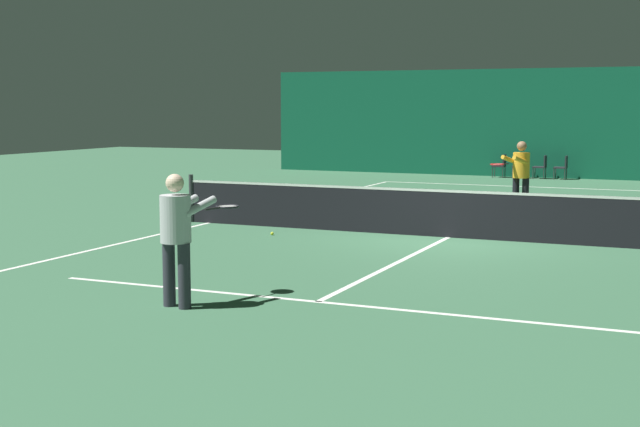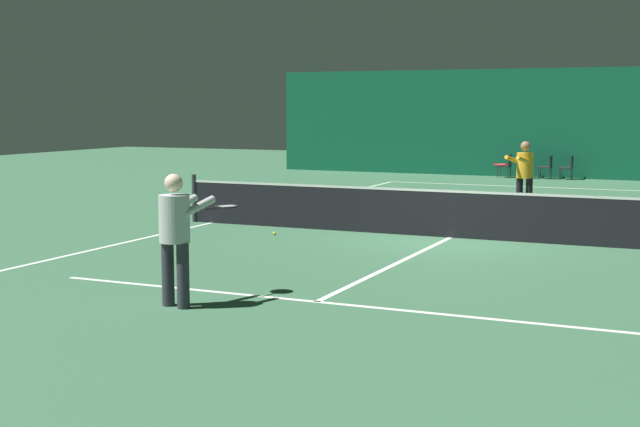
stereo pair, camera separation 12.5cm
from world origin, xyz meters
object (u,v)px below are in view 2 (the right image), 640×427
object	(u,v)px
player_far	(524,172)
tennis_ball	(274,233)
courtside_chair_3	(568,166)
courtside_chair_2	(547,165)
courtside_chair_0	(506,164)
tennis_net	(451,212)
courtside_chair_1	(527,165)
player_near	(177,230)

from	to	relation	value
player_far	tennis_ball	size ratio (longest dim) A/B	26.50
courtside_chair_3	player_far	bearing A→B (deg)	3.17
courtside_chair_2	courtside_chair_0	bearing A→B (deg)	-90.00
tennis_net	courtside_chair_3	bearing A→B (deg)	90.41
courtside_chair_2	tennis_ball	distance (m)	16.66
courtside_chair_0	courtside_chair_3	bearing A→B (deg)	90.00
courtside_chair_0	tennis_net	bearing A→B (deg)	8.56
courtside_chair_0	tennis_ball	distance (m)	16.50
tennis_net	courtside_chair_1	bearing A→B (deg)	95.87
courtside_chair_0	courtside_chair_1	bearing A→B (deg)	90.00
courtside_chair_1	tennis_ball	bearing A→B (deg)	-6.15
courtside_chair_0	courtside_chair_3	size ratio (longest dim) A/B	1.00
courtside_chair_1	courtside_chair_2	distance (m)	0.73
player_far	courtside_chair_0	world-z (taller)	player_far
tennis_net	player_far	size ratio (longest dim) A/B	6.86
courtside_chair_2	player_near	bearing A→B (deg)	-1.75
courtside_chair_1	tennis_ball	size ratio (longest dim) A/B	12.73
courtside_chair_0	tennis_ball	bearing A→B (deg)	-3.62
courtside_chair_0	tennis_ball	xyz separation A→B (m)	(-1.04, -16.46, -0.45)
tennis_net	tennis_ball	xyz separation A→B (m)	(-3.35, -1.12, -0.48)
courtside_chair_1	courtside_chair_2	xyz separation A→B (m)	(0.73, 0.00, 0.00)
courtside_chair_0	player_near	bearing A→B (deg)	1.95
courtside_chair_3	tennis_net	bearing A→B (deg)	0.41
player_far	courtside_chair_3	xyz separation A→B (m)	(-0.59, 10.69, -0.53)
courtside_chair_3	tennis_ball	bearing A→B (deg)	-11.14
player_far	courtside_chair_2	size ratio (longest dim) A/B	2.08
courtside_chair_2	tennis_ball	xyz separation A→B (m)	(-2.51, -16.46, -0.45)
player_near	courtside_chair_3	world-z (taller)	player_near
courtside_chair_3	tennis_ball	distance (m)	16.78
player_far	tennis_ball	distance (m)	7.00
courtside_chair_2	player_far	bearing A→B (deg)	7.06
courtside_chair_1	player_near	bearing A→B (deg)	0.10
player_near	courtside_chair_1	world-z (taller)	player_near
player_far	courtside_chair_1	bearing A→B (deg)	-147.21
player_near	courtside_chair_0	size ratio (longest dim) A/B	2.07
tennis_net	courtside_chair_0	size ratio (longest dim) A/B	14.29
player_near	courtside_chair_1	xyz separation A→B (m)	(-0.04, 22.72, -0.53)
player_far	tennis_ball	world-z (taller)	player_far
player_far	courtside_chair_2	world-z (taller)	player_far
player_near	courtside_chair_0	bearing A→B (deg)	13.21
courtside_chair_0	player_far	bearing A→B (deg)	14.63
player_far	courtside_chair_0	xyz separation A→B (m)	(-2.79, 10.69, -0.53)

